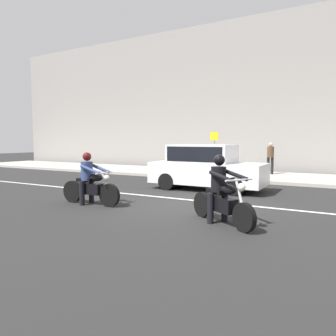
# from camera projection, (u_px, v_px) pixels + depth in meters

# --- Properties ---
(ground_plane) EXTENTS (80.00, 80.00, 0.00)m
(ground_plane) POSITION_uv_depth(u_px,v_px,m) (183.00, 206.00, 9.17)
(ground_plane) COLOR #252525
(sidewalk_slab) EXTENTS (40.00, 4.40, 0.14)m
(sidewalk_slab) POSITION_uv_depth(u_px,v_px,m) (253.00, 176.00, 16.13)
(sidewalk_slab) COLOR #A8A399
(sidewalk_slab) RESTS_ON ground_plane
(building_facade) EXTENTS (40.00, 1.40, 9.02)m
(building_facade) POSITION_uv_depth(u_px,v_px,m) (269.00, 96.00, 18.72)
(building_facade) COLOR gray
(building_facade) RESTS_ON ground_plane
(lane_marking_stripe) EXTENTS (18.00, 0.14, 0.01)m
(lane_marking_stripe) POSITION_uv_depth(u_px,v_px,m) (170.00, 198.00, 10.40)
(lane_marking_stripe) COLOR silver
(lane_marking_stripe) RESTS_ON ground_plane
(motorcycle_with_rider_denim_blue) EXTENTS (2.06, 0.70, 1.53)m
(motorcycle_with_rider_denim_blue) POSITION_uv_depth(u_px,v_px,m) (90.00, 183.00, 9.31)
(motorcycle_with_rider_denim_blue) COLOR black
(motorcycle_with_rider_denim_blue) RESTS_ON ground_plane
(motorcycle_with_rider_black_leather) EXTENTS (1.84, 1.24, 1.56)m
(motorcycle_with_rider_black_leather) POSITION_uv_depth(u_px,v_px,m) (221.00, 196.00, 7.14)
(motorcycle_with_rider_black_leather) COLOR black
(motorcycle_with_rider_black_leather) RESTS_ON ground_plane
(parked_sedan_white) EXTENTS (4.29, 1.82, 1.72)m
(parked_sedan_white) POSITION_uv_depth(u_px,v_px,m) (205.00, 167.00, 12.14)
(parked_sedan_white) COLOR silver
(parked_sedan_white) RESTS_ON ground_plane
(street_sign_post) EXTENTS (0.44, 0.08, 2.21)m
(street_sign_post) POSITION_uv_depth(u_px,v_px,m) (214.00, 148.00, 16.70)
(street_sign_post) COLOR gray
(street_sign_post) RESTS_ON sidewalk_slab
(pedestrian_bystander) EXTENTS (0.34, 0.34, 1.63)m
(pedestrian_bystander) POSITION_uv_depth(u_px,v_px,m) (270.00, 156.00, 16.47)
(pedestrian_bystander) COLOR black
(pedestrian_bystander) RESTS_ON sidewalk_slab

